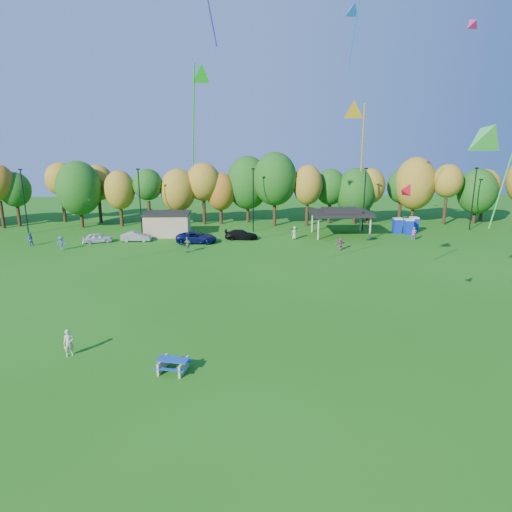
{
  "coord_description": "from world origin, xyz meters",
  "views": [
    {
      "loc": [
        -0.33,
        -24.72,
        13.68
      ],
      "look_at": [
        0.97,
        6.0,
        5.45
      ],
      "focal_mm": 32.0,
      "sensor_mm": 36.0,
      "label": 1
    }
  ],
  "objects_px": {
    "picnic_table": "(173,364)",
    "car_c": "(196,237)",
    "car_b": "(136,236)",
    "car_d": "(241,235)",
    "porta_potties": "(406,226)",
    "kite_flyer": "(69,343)",
    "car_a": "(98,238)"
  },
  "relations": [
    {
      "from": "porta_potties",
      "to": "kite_flyer",
      "type": "bearing_deg",
      "value": -134.17
    },
    {
      "from": "picnic_table",
      "to": "car_c",
      "type": "xyz_separation_m",
      "value": [
        -1.41,
        33.36,
        0.26
      ]
    },
    {
      "from": "porta_potties",
      "to": "picnic_table",
      "type": "bearing_deg",
      "value": -126.28
    },
    {
      "from": "car_b",
      "to": "picnic_table",
      "type": "bearing_deg",
      "value": -164.34
    },
    {
      "from": "kite_flyer",
      "to": "car_a",
      "type": "distance_m",
      "value": 32.67
    },
    {
      "from": "car_a",
      "to": "car_d",
      "type": "relative_size",
      "value": 0.85
    },
    {
      "from": "porta_potties",
      "to": "picnic_table",
      "type": "height_order",
      "value": "porta_potties"
    },
    {
      "from": "car_a",
      "to": "car_b",
      "type": "bearing_deg",
      "value": -100.51
    },
    {
      "from": "car_a",
      "to": "car_c",
      "type": "relative_size",
      "value": 0.72
    },
    {
      "from": "car_d",
      "to": "car_a",
      "type": "bearing_deg",
      "value": 95.69
    },
    {
      "from": "car_a",
      "to": "car_c",
      "type": "bearing_deg",
      "value": -110.31
    },
    {
      "from": "picnic_table",
      "to": "car_b",
      "type": "height_order",
      "value": "car_b"
    },
    {
      "from": "car_c",
      "to": "car_d",
      "type": "distance_m",
      "value": 6.13
    },
    {
      "from": "kite_flyer",
      "to": "car_d",
      "type": "height_order",
      "value": "kite_flyer"
    },
    {
      "from": "kite_flyer",
      "to": "car_b",
      "type": "xyz_separation_m",
      "value": [
        -2.58,
        32.37,
        -0.25
      ]
    },
    {
      "from": "porta_potties",
      "to": "car_a",
      "type": "bearing_deg",
      "value": -174.47
    },
    {
      "from": "porta_potties",
      "to": "car_c",
      "type": "relative_size",
      "value": 0.72
    },
    {
      "from": "car_b",
      "to": "car_a",
      "type": "bearing_deg",
      "value": 97.05
    },
    {
      "from": "porta_potties",
      "to": "car_d",
      "type": "relative_size",
      "value": 0.85
    },
    {
      "from": "car_b",
      "to": "car_c",
      "type": "relative_size",
      "value": 0.74
    },
    {
      "from": "car_d",
      "to": "car_c",
      "type": "bearing_deg",
      "value": 109.92
    },
    {
      "from": "porta_potties",
      "to": "car_d",
      "type": "xyz_separation_m",
      "value": [
        -23.59,
        -2.94,
        -0.46
      ]
    },
    {
      "from": "picnic_table",
      "to": "car_c",
      "type": "relative_size",
      "value": 0.41
    },
    {
      "from": "kite_flyer",
      "to": "car_c",
      "type": "xyz_separation_m",
      "value": [
        5.45,
        31.09,
        -0.16
      ]
    },
    {
      "from": "porta_potties",
      "to": "car_b",
      "type": "xyz_separation_m",
      "value": [
        -37.46,
        -3.53,
        -0.46
      ]
    },
    {
      "from": "car_a",
      "to": "car_d",
      "type": "bearing_deg",
      "value": -103.61
    },
    {
      "from": "kite_flyer",
      "to": "car_a",
      "type": "relative_size",
      "value": 0.47
    },
    {
      "from": "picnic_table",
      "to": "kite_flyer",
      "type": "bearing_deg",
      "value": 176.45
    },
    {
      "from": "porta_potties",
      "to": "car_a",
      "type": "height_order",
      "value": "porta_potties"
    },
    {
      "from": "picnic_table",
      "to": "car_b",
      "type": "bearing_deg",
      "value": 119.98
    },
    {
      "from": "kite_flyer",
      "to": "car_b",
      "type": "bearing_deg",
      "value": 69.57
    },
    {
      "from": "car_b",
      "to": "car_d",
      "type": "xyz_separation_m",
      "value": [
        13.86,
        0.59,
        0.0
      ]
    }
  ]
}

